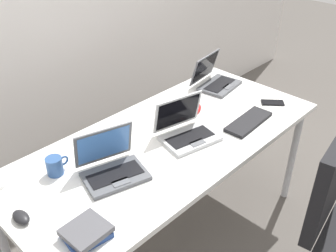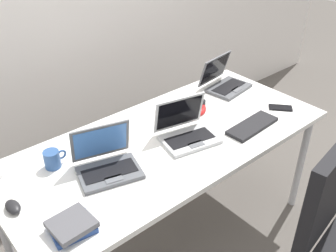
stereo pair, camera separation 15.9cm
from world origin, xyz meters
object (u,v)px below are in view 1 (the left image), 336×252
Objects in this scene: coffee_mug at (55,166)px; laptop_mid_desk at (186,130)px; pill_bottle at (125,135)px; headphones at (186,107)px; cell_phone at (273,103)px; laptop_center at (112,166)px; external_keyboard at (249,122)px; computer_mouse at (21,217)px; book_stack at (86,232)px; laptop_near_lamp at (215,80)px.

laptop_mid_desk is at bearing -19.92° from coffee_mug.
pill_bottle is 0.70× the size of coffee_mug.
headphones is (0.22, 0.20, -0.03)m from laptop_mid_desk.
cell_phone is 0.54m from headphones.
pill_bottle is (0.22, 0.16, -0.00)m from laptop_center.
computer_mouse is (-1.25, 0.24, 0.01)m from external_keyboard.
book_stack reaches higher than headphones.
computer_mouse is 0.67m from pill_bottle.
coffee_mug is at bearing 175.42° from pill_bottle.
headphones is 1.06m from book_stack.
laptop_near_lamp is 1.24m from coffee_mug.
headphones is (0.69, 0.15, -0.03)m from laptop_center.
laptop_mid_desk is 0.98× the size of laptop_center.
cell_phone is at bearing -9.17° from laptop_center.
laptop_center is at bearing 129.92° from cell_phone.
external_keyboard is 1.07m from coffee_mug.
laptop_mid_desk reaches higher than computer_mouse.
pill_bottle reaches higher than external_keyboard.
laptop_mid_desk reaches higher than laptop_center.
laptop_center is 2.48× the size of cell_phone.
cell_phone is at bearing -20.68° from pill_bottle.
laptop_near_lamp is (1.06, 0.23, -0.00)m from laptop_center.
laptop_center is 1.13m from cell_phone.
external_keyboard is at bearing -119.17° from laptop_near_lamp.
laptop_mid_desk is 1.00× the size of external_keyboard.
computer_mouse is 0.45× the size of headphones.
headphones is 2.71× the size of pill_bottle.
laptop_mid_desk reaches higher than external_keyboard.
laptop_mid_desk reaches higher than cell_phone.
headphones is 0.47m from pill_bottle.
laptop_near_lamp is at bearing 11.51° from headphones.
laptop_center is 3.51× the size of computer_mouse.
external_keyboard is 0.70m from pill_bottle.
headphones reaches higher than cell_phone.
computer_mouse is 0.29m from book_stack.
laptop_mid_desk is 0.66m from cell_phone.
external_keyboard is at bearing -21.58° from coffee_mug.
headphones reaches higher than computer_mouse.
laptop_near_lamp reaches higher than computer_mouse.
computer_mouse is 0.53× the size of book_stack.
laptop_near_lamp reaches higher than headphones.
external_keyboard is 1.82× the size of book_stack.
laptop_near_lamp is (0.59, 0.27, -0.00)m from laptop_mid_desk.
coffee_mug is (0.26, 0.16, 0.03)m from computer_mouse.
laptop_mid_desk is 1.54× the size of headphones.
computer_mouse is 1.13m from headphones.
laptop_mid_desk reaches higher than pill_bottle.
pill_bottle is (-0.60, 0.36, 0.03)m from external_keyboard.
laptop_near_lamp is at bearing 12.15° from laptop_center.
laptop_near_lamp is 1.45× the size of headphones.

